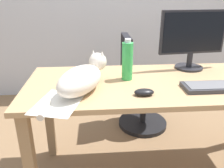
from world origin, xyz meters
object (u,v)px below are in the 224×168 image
Objects in this scene: computer_mouse at (144,92)px; keyboard at (221,86)px; water_bottle at (127,61)px; monitor at (193,38)px; office_chair at (139,90)px; cat at (82,78)px.

keyboard is at bearing 6.76° from computer_mouse.
water_bottle is at bearing 159.35° from keyboard.
monitor reaches higher than computer_mouse.
office_chair is 3.49× the size of water_bottle.
water_bottle is (-0.21, -0.63, 0.48)m from office_chair.
cat is at bearing -154.67° from monitor.
office_chair is at bearing 71.05° from water_bottle.
keyboard is at bearing -1.61° from cat.
keyboard is 4.00× the size of computer_mouse.
monitor is 0.86m from cat.
cat reaches higher than office_chair.
water_bottle is at bearing 103.27° from computer_mouse.
cat is 4.92× the size of computer_mouse.
monitor is 0.89× the size of cat.
monitor is 0.44m from keyboard.
keyboard is (0.04, -0.38, -0.21)m from monitor.
monitor is at bearing 20.99° from water_bottle.
water_bottle is at bearing -108.95° from office_chair.
office_chair is at bearing 58.41° from cat.
monitor reaches higher than cat.
cat is (-0.80, 0.02, 0.07)m from keyboard.
computer_mouse is 0.42× the size of water_bottle.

